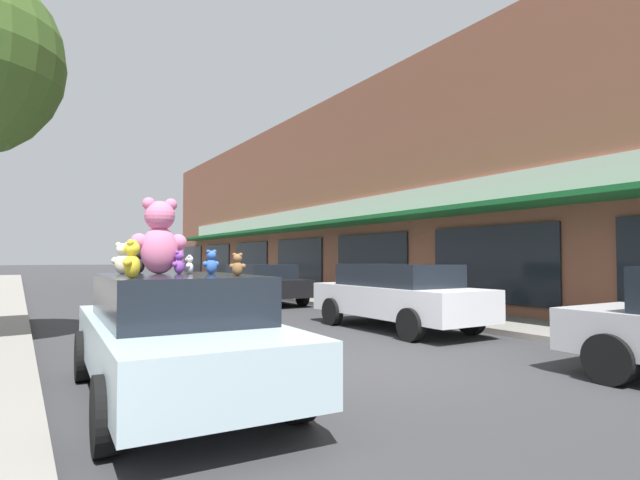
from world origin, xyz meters
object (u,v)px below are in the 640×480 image
teddy_bear_white (189,265)px  parked_car_far_center (397,294)px  teddy_bear_giant (159,237)px  teddy_bear_purple (179,263)px  teddy_bear_cream (123,259)px  parked_car_far_right (261,283)px  teddy_bear_black (139,261)px  teddy_bear_yellow (132,260)px  plush_art_car (175,332)px  teddy_bear_brown (237,265)px  teddy_bear_blue (211,262)px

teddy_bear_white → parked_car_far_center: teddy_bear_white is taller
teddy_bear_giant → teddy_bear_purple: (0.20, -0.14, -0.30)m
teddy_bear_cream → parked_car_far_right: size_ratio=0.09×
teddy_bear_black → teddy_bear_yellow: size_ratio=0.86×
plush_art_car → teddy_bear_cream: bearing=129.7°
teddy_bear_black → parked_car_far_center: size_ratio=0.07×
teddy_bear_yellow → teddy_bear_purple: bearing=175.1°
teddy_bear_cream → parked_car_far_center: (6.05, 2.25, -0.78)m
teddy_bear_purple → teddy_bear_white: bearing=165.8°
teddy_bear_purple → teddy_bear_brown: bearing=74.2°
plush_art_car → teddy_bear_purple: (0.11, 0.28, 0.77)m
teddy_bear_blue → teddy_bear_giant: bearing=-47.0°
teddy_bear_giant → teddy_bear_cream: (-0.38, 0.19, -0.25)m
teddy_bear_giant → teddy_bear_black: (-0.14, 0.45, -0.29)m
teddy_bear_purple → parked_car_far_right: 11.18m
teddy_bear_blue → parked_car_far_center: bearing=-161.0°
teddy_bear_purple → teddy_bear_blue: (0.31, -0.24, 0.01)m
teddy_bear_cream → teddy_bear_black: bearing=-101.5°
teddy_bear_yellow → parked_car_far_center: (6.20, 3.65, -0.77)m
teddy_bear_giant → teddy_bear_white: teddy_bear_giant is taller
teddy_bear_white → teddy_bear_brown: (0.22, -0.98, 0.01)m
teddy_bear_white → teddy_bear_brown: teddy_bear_brown is taller
teddy_bear_brown → parked_car_far_right: 11.83m
plush_art_car → teddy_bear_brown: size_ratio=18.36×
teddy_bear_giant → parked_car_far_right: (5.67, 9.57, -1.07)m
teddy_bear_blue → teddy_bear_purple: bearing=-47.7°
teddy_bear_giant → teddy_bear_blue: size_ratio=3.15×
teddy_bear_white → teddy_bear_black: (-0.47, 0.53, 0.04)m
teddy_bear_black → parked_car_far_center: (5.81, 1.99, -0.75)m
plush_art_car → parked_car_far_center: bearing=29.7°
teddy_bear_giant → teddy_bear_cream: 0.49m
teddy_bear_giant → teddy_bear_black: 0.55m
teddy_bear_black → teddy_bear_brown: 1.67m
teddy_bear_blue → parked_car_far_center: size_ratio=0.07×
teddy_bear_purple → teddy_bear_giant: bearing=-73.5°
teddy_bear_blue → parked_car_far_right: (5.17, 9.96, -0.78)m
teddy_bear_blue → parked_car_far_right: bearing=-127.0°
teddy_bear_black → teddy_bear_purple: bearing=175.1°
plush_art_car → teddy_bear_white: teddy_bear_white is taller
teddy_bear_giant → teddy_bear_brown: bearing=121.6°
teddy_bear_brown → teddy_bear_yellow: bearing=42.4°
teddy_bear_white → parked_car_far_center: bearing=137.5°
teddy_bear_white → teddy_bear_blue: size_ratio=0.80×
parked_car_far_center → plush_art_car: bearing=-152.9°
teddy_bear_yellow → teddy_bear_blue: (1.04, 0.82, -0.03)m
teddy_bear_yellow → parked_car_far_right: teddy_bear_yellow is taller
teddy_bear_white → teddy_bear_cream: 0.77m
teddy_bear_white → teddy_bear_yellow: (-0.87, -1.12, 0.06)m
parked_car_far_right → teddy_bear_brown: bearing=-115.7°
teddy_bear_white → parked_car_far_right: size_ratio=0.05×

